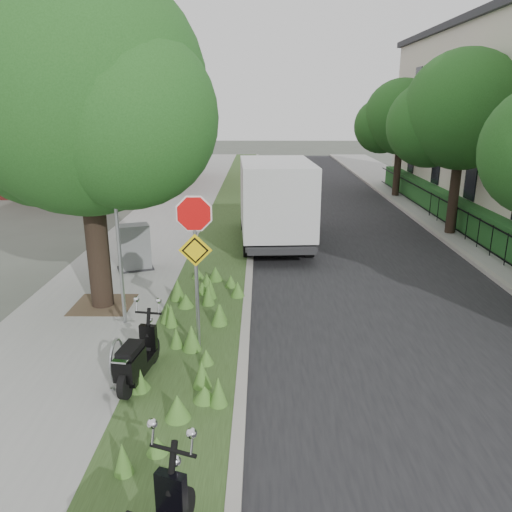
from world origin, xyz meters
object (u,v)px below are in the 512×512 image
Objects in this scene: scooter_near at (135,364)px; utility_cabinet at (134,248)px; sign_assembly at (195,242)px; box_truck at (275,198)px.

utility_cabinet is at bearing 103.70° from scooter_near.
scooter_near is at bearing -124.46° from sign_assembly.
box_truck is (1.72, 8.07, -0.66)m from sign_assembly.
scooter_near is at bearing -105.68° from box_truck.
scooter_near is (-0.93, -1.35, -1.81)m from sign_assembly.
sign_assembly is 8.28m from box_truck.
sign_assembly is 5.76m from utility_cabinet.
sign_assembly is 2.45m from scooter_near.
sign_assembly reaches higher than scooter_near.
box_truck is (2.64, 9.42, 1.15)m from scooter_near.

